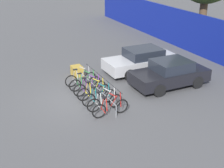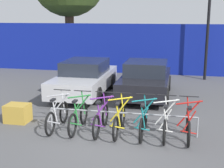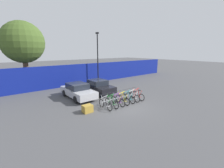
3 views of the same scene
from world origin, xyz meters
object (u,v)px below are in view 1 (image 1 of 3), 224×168
(bike_rack, at_px, (97,89))
(bicycle_yellow, at_px, (94,92))
(bicycle_silver, at_px, (81,79))
(bicycle_green, at_px, (85,83))
(bicycle_purple, at_px, (90,88))
(bicycle_white, at_px, (105,102))
(car_black, at_px, (170,74))
(cargo_crate, at_px, (77,71))
(car_silver, at_px, (142,60))
(bicycle_red, at_px, (110,108))
(bicycle_teal, at_px, (99,97))

(bike_rack, xyz_separation_m, bicycle_yellow, (-0.02, -0.15, -0.11))
(bicycle_silver, height_order, bicycle_yellow, same)
(bicycle_green, height_order, bicycle_yellow, same)
(bicycle_purple, height_order, bicycle_white, same)
(car_black, distance_m, cargo_crate, 5.20)
(car_silver, bearing_deg, bicycle_yellow, -61.21)
(bike_rack, bearing_deg, cargo_crate, 177.27)
(bicycle_white, distance_m, bicycle_red, 0.59)
(bicycle_green, height_order, car_silver, car_silver)
(bicycle_green, xyz_separation_m, bicycle_yellow, (1.17, 0.00, 0.00))
(bicycle_green, xyz_separation_m, bicycle_teal, (1.83, 0.00, 0.00))
(bike_rack, bearing_deg, bicycle_yellow, -96.55)
(bicycle_green, relative_size, bicycle_white, 1.00)
(bicycle_yellow, xyz_separation_m, bicycle_teal, (0.66, 0.00, 0.00))
(bicycle_white, bearing_deg, bicycle_teal, -177.27)
(bicycle_green, bearing_deg, bicycle_silver, -178.03)
(bicycle_yellow, distance_m, bicycle_teal, 0.66)
(bicycle_white, distance_m, car_silver, 5.18)
(bicycle_green, bearing_deg, bicycle_yellow, 1.97)
(bicycle_purple, height_order, car_black, car_black)
(cargo_crate, bearing_deg, car_black, 47.66)
(bicycle_yellow, bearing_deg, bicycle_teal, -3.45)
(bicycle_purple, bearing_deg, cargo_crate, 174.08)
(bicycle_purple, bearing_deg, bike_rack, 16.01)
(car_silver, bearing_deg, bicycle_silver, -84.85)
(bicycle_purple, relative_size, bicycle_red, 1.00)
(bicycle_green, height_order, bicycle_purple, same)
(bicycle_yellow, bearing_deg, car_silver, 115.34)
(bicycle_silver, bearing_deg, car_black, 63.16)
(bicycle_yellow, distance_m, car_silver, 4.47)
(cargo_crate, bearing_deg, bicycle_red, -3.44)
(bicycle_yellow, distance_m, bicycle_white, 1.24)
(bicycle_yellow, height_order, bicycle_white, same)
(bicycle_teal, distance_m, bicycle_white, 0.58)
(bicycle_red, relative_size, car_silver, 0.39)
(car_silver, xyz_separation_m, cargo_crate, (-1.05, -3.61, -0.42))
(bicycle_red, bearing_deg, car_silver, 137.80)
(bicycle_purple, height_order, bicycle_red, same)
(bicycle_green, height_order, bicycle_red, same)
(bicycle_green, bearing_deg, bicycle_teal, 1.97)
(bike_rack, distance_m, bicycle_white, 1.24)
(bicycle_yellow, xyz_separation_m, bicycle_white, (1.24, 0.00, 0.00))
(car_black, bearing_deg, bike_rack, -93.94)
(bicycle_purple, bearing_deg, bicycle_silver, -179.49)
(bicycle_teal, xyz_separation_m, bicycle_white, (0.58, 0.00, 0.00))
(bicycle_yellow, xyz_separation_m, car_black, (0.29, 4.13, 0.31))
(bicycle_silver, xyz_separation_m, bicycle_purple, (1.28, 0.00, 0.00))
(car_black, bearing_deg, bicycle_purple, -101.10)
(bicycle_white, distance_m, cargo_crate, 4.45)
(bicycle_purple, bearing_deg, car_silver, 113.13)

